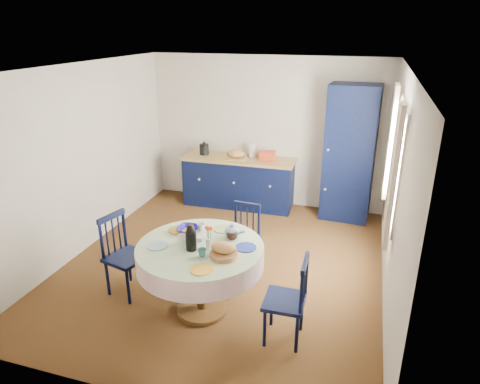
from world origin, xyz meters
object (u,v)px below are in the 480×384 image
object	(u,v)px
mug_b	(202,253)
mug_c	(232,235)
dining_table	(201,257)
chair_right	(289,299)
kitchen_counter	(238,181)
mug_d	(201,227)
pantry_cabinet	(350,154)
chair_far	(243,238)
chair_left	(124,254)
cobalt_bowl	(188,229)
mug_a	(184,240)

from	to	relation	value
mug_b	mug_c	distance (m)	0.46
dining_table	chair_right	bearing A→B (deg)	-9.87
kitchen_counter	mug_d	distance (m)	2.68
pantry_cabinet	chair_right	xyz separation A→B (m)	(-0.33, -3.17, -0.60)
chair_far	kitchen_counter	bearing A→B (deg)	113.81
chair_left	cobalt_bowl	bearing A→B (deg)	-63.21
chair_left	mug_b	distance (m)	1.19
dining_table	mug_d	xyz separation A→B (m)	(-0.13, 0.33, 0.17)
pantry_cabinet	chair_far	bearing A→B (deg)	-114.83
dining_table	kitchen_counter	bearing A→B (deg)	99.63
chair_left	mug_a	xyz separation A→B (m)	(0.82, -0.12, 0.37)
dining_table	mug_d	bearing A→B (deg)	111.28
chair_left	cobalt_bowl	distance (m)	0.84
mug_c	mug_d	xyz separation A→B (m)	(-0.40, 0.10, -0.01)
dining_table	cobalt_bowl	bearing A→B (deg)	133.77
chair_far	chair_right	bearing A→B (deg)	-50.09
mug_c	mug_d	bearing A→B (deg)	165.84
mug_d	chair_left	bearing A→B (deg)	-165.00
chair_left	mug_b	xyz separation A→B (m)	(1.09, -0.29, 0.36)
chair_right	cobalt_bowl	size ratio (longest dim) A/B	3.84
chair_left	chair_far	world-z (taller)	chair_left
chair_right	pantry_cabinet	bearing A→B (deg)	172.85
kitchen_counter	mug_c	xyz separation A→B (m)	(0.77, -2.72, 0.41)
chair_right	cobalt_bowl	bearing A→B (deg)	-110.69
mug_d	kitchen_counter	bearing A→B (deg)	98.07
chair_far	cobalt_bowl	xyz separation A→B (m)	(-0.43, -0.71, 0.40)
chair_far	mug_b	bearing A→B (deg)	-88.99
pantry_cabinet	chair_right	size ratio (longest dim) A/B	2.32
cobalt_bowl	mug_a	bearing A→B (deg)	-75.13
dining_table	mug_a	size ratio (longest dim) A/B	9.92
chair_far	chair_right	size ratio (longest dim) A/B	0.95
mug_c	kitchen_counter	bearing A→B (deg)	105.76
kitchen_counter	chair_right	distance (m)	3.46
mug_b	mug_d	bearing A→B (deg)	112.97
pantry_cabinet	mug_a	world-z (taller)	pantry_cabinet
chair_far	mug_c	distance (m)	0.85
pantry_cabinet	mug_a	bearing A→B (deg)	-111.79
kitchen_counter	chair_far	distance (m)	2.10
chair_left	chair_far	bearing A→B (deg)	-38.75
cobalt_bowl	dining_table	bearing A→B (deg)	-46.23
chair_right	mug_a	size ratio (longest dim) A/B	6.85
mug_a	cobalt_bowl	xyz separation A→B (m)	(-0.08, 0.28, -0.02)
chair_right	mug_d	bearing A→B (deg)	-115.80
mug_a	chair_left	bearing A→B (deg)	171.53
kitchen_counter	cobalt_bowl	world-z (taller)	kitchen_counter
chair_right	cobalt_bowl	world-z (taller)	chair_right
mug_d	mug_b	bearing A→B (deg)	-67.03
cobalt_bowl	chair_far	bearing A→B (deg)	59.09
kitchen_counter	chair_right	world-z (taller)	kitchen_counter
chair_left	chair_far	xyz separation A→B (m)	(1.17, 0.87, -0.04)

